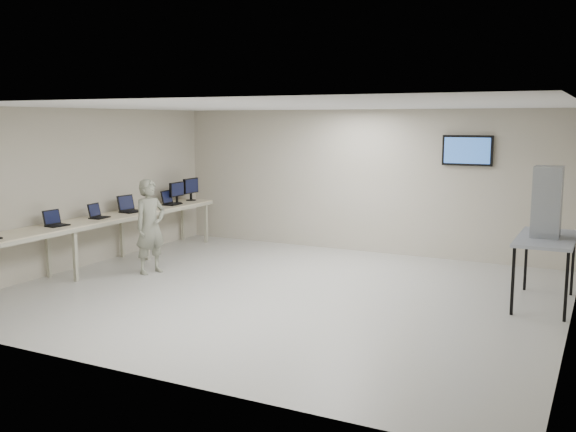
% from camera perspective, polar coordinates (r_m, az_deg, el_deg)
% --- Properties ---
extents(room, '(8.01, 7.01, 2.81)m').
position_cam_1_polar(room, '(9.57, -0.21, 1.42)').
color(room, '#B0B0AD').
rests_on(room, ground).
extents(workbench, '(0.76, 6.00, 0.90)m').
position_cam_1_polar(workbench, '(11.69, -16.36, -0.52)').
color(workbench, beige).
rests_on(workbench, ground).
extents(laptop_1, '(0.31, 0.36, 0.26)m').
position_cam_1_polar(laptop_1, '(11.02, -20.01, -0.49)').
color(laptop_1, black).
rests_on(laptop_1, workbench).
extents(laptop_2, '(0.30, 0.35, 0.25)m').
position_cam_1_polar(laptop_2, '(11.68, -16.60, 0.15)').
color(laptop_2, black).
rests_on(laptop_2, workbench).
extents(laptop_3, '(0.37, 0.43, 0.31)m').
position_cam_1_polar(laptop_3, '(12.29, -13.92, 0.73)').
color(laptop_3, black).
rests_on(laptop_3, workbench).
extents(laptop_4, '(0.32, 0.38, 0.28)m').
position_cam_1_polar(laptop_4, '(13.18, -10.46, 1.32)').
color(laptop_4, black).
rests_on(laptop_4, workbench).
extents(monitor_near, '(0.19, 0.44, 0.43)m').
position_cam_1_polar(monitor_near, '(13.37, -9.86, 2.24)').
color(monitor_near, black).
rests_on(monitor_near, workbench).
extents(monitor_far, '(0.21, 0.48, 0.47)m').
position_cam_1_polar(monitor_far, '(13.76, -8.63, 2.55)').
color(monitor_far, black).
rests_on(monitor_far, workbench).
extents(soldier, '(0.53, 0.67, 1.61)m').
position_cam_1_polar(soldier, '(11.13, -12.14, -0.92)').
color(soldier, slate).
rests_on(soldier, ground).
extents(side_table, '(0.76, 1.63, 0.98)m').
position_cam_1_polar(side_table, '(9.69, 21.98, -2.14)').
color(side_table, gray).
rests_on(side_table, ground).
extents(storage_bins, '(0.38, 0.42, 0.99)m').
position_cam_1_polar(storage_bins, '(9.61, 22.05, 1.18)').
color(storage_bins, '#9BA3AD').
rests_on(storage_bins, side_table).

